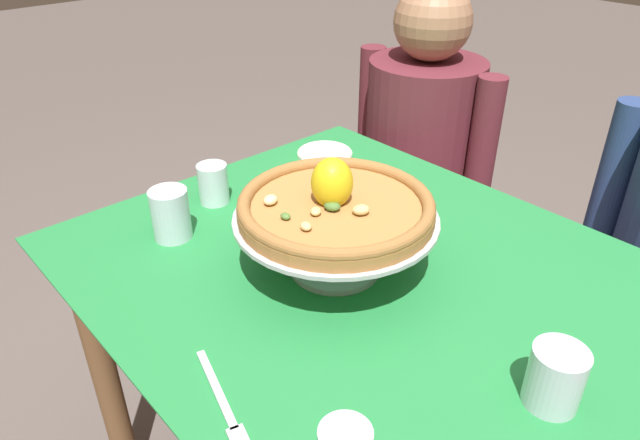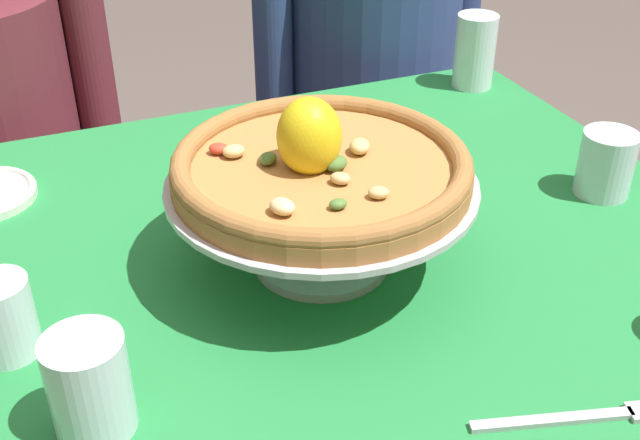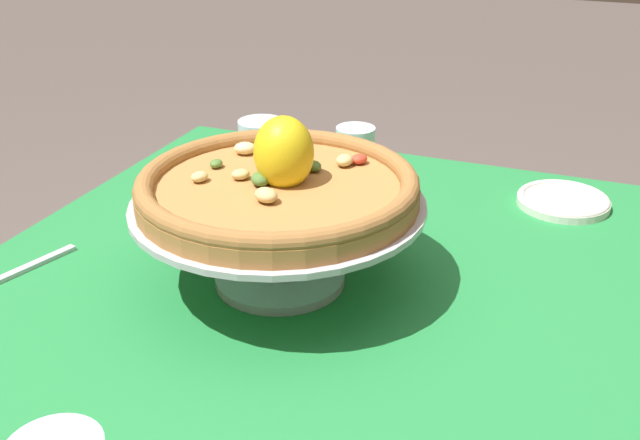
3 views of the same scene
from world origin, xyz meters
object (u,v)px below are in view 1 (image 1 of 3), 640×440
at_px(pizza_stand, 335,232).
at_px(dinner_fork, 222,401).
at_px(water_glass_side_right, 554,381).
at_px(water_glass_side_left, 213,186).
at_px(water_glass_front_left, 171,217).
at_px(side_plate, 325,154).
at_px(diner_left, 418,174).
at_px(pizza, 335,205).

xyz_separation_m(pizza_stand, dinner_fork, (0.13, -0.34, -0.08)).
xyz_separation_m(water_glass_side_right, water_glass_side_left, (-0.81, -0.03, 0.00)).
relative_size(water_glass_front_left, dinner_fork, 0.56).
height_order(side_plate, diner_left, diner_left).
relative_size(side_plate, dinner_fork, 0.77).
height_order(water_glass_side_left, diner_left, diner_left).
relative_size(water_glass_front_left, side_plate, 0.73).
xyz_separation_m(water_glass_side_left, diner_left, (-0.01, 0.75, -0.23)).
height_order(water_glass_side_right, diner_left, diner_left).
relative_size(dinner_fork, diner_left, 0.17).
distance_m(pizza, water_glass_side_left, 0.38).
bearing_deg(pizza_stand, diner_left, 117.74).
distance_m(water_glass_front_left, diner_left, 0.93).
bearing_deg(water_glass_front_left, dinner_fork, -21.46).
bearing_deg(dinner_fork, pizza, 111.03).
distance_m(pizza, dinner_fork, 0.39).
bearing_deg(side_plate, pizza, -40.21).
relative_size(pizza_stand, diner_left, 0.33).
distance_m(water_glass_side_right, diner_left, 1.11).
distance_m(pizza_stand, pizza, 0.06).
xyz_separation_m(dinner_fork, diner_left, (-0.51, 1.06, -0.19)).
bearing_deg(water_glass_side_left, pizza_stand, 3.93).
xyz_separation_m(pizza_stand, pizza, (-0.00, 0.00, 0.06)).
bearing_deg(pizza, diner_left, 117.66).
xyz_separation_m(water_glass_side_right, diner_left, (-0.82, 0.72, -0.23)).
relative_size(pizza_stand, dinner_fork, 1.96).
bearing_deg(water_glass_side_right, diner_left, 138.69).
height_order(water_glass_side_right, water_glass_side_left, water_glass_side_right).
xyz_separation_m(pizza_stand, water_glass_side_right, (0.44, 0.01, -0.04)).
distance_m(water_glass_side_right, dinner_fork, 0.46).
xyz_separation_m(water_glass_side_right, side_plate, (-0.82, 0.32, -0.03)).
height_order(pizza_stand, water_glass_side_left, pizza_stand).
xyz_separation_m(pizza, water_glass_front_left, (-0.30, -0.17, -0.09)).
xyz_separation_m(pizza, dinner_fork, (0.13, -0.34, -0.14)).
xyz_separation_m(water_glass_side_right, dinner_fork, (-0.31, -0.35, -0.04)).
distance_m(pizza_stand, water_glass_side_left, 0.37).
height_order(water_glass_side_left, side_plate, water_glass_side_left).
bearing_deg(dinner_fork, water_glass_front_left, 158.54).
distance_m(water_glass_side_left, dinner_fork, 0.59).
relative_size(water_glass_side_right, dinner_fork, 0.50).
bearing_deg(diner_left, pizza, -62.34).
xyz_separation_m(water_glass_side_left, dinner_fork, (0.50, -0.31, -0.04)).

